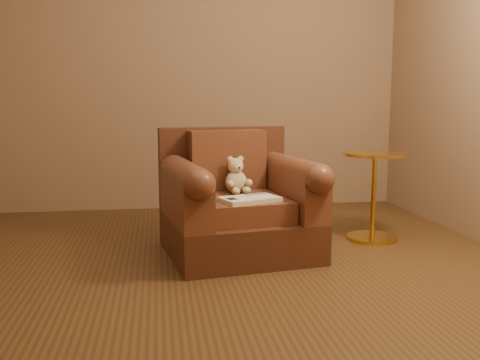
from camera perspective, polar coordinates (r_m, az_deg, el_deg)
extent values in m
plane|color=#51371C|center=(3.10, -4.05, -10.19)|extent=(4.00, 4.00, 0.00)
cube|color=#8A6C54|center=(4.95, -6.20, 12.59)|extent=(4.00, 0.02, 2.70)
cube|color=#4B2719|center=(3.50, -0.11, -5.87)|extent=(1.02, 0.98, 0.25)
cube|color=#4B2719|center=(3.78, -1.86, 1.46)|extent=(0.90, 0.23, 0.56)
cube|color=brown|center=(3.41, 0.11, -2.91)|extent=(0.61, 0.70, 0.13)
cube|color=brown|center=(3.66, -1.37, 2.15)|extent=(0.54, 0.22, 0.40)
cube|color=brown|center=(3.31, -5.83, -1.97)|extent=(0.30, 0.78, 0.29)
cube|color=brown|center=(3.52, 5.69, -1.32)|extent=(0.30, 0.78, 0.29)
cylinder|color=brown|center=(3.28, -5.87, 0.50)|extent=(0.30, 0.78, 0.18)
cylinder|color=brown|center=(3.50, 5.73, 1.00)|extent=(0.30, 0.78, 0.18)
ellipsoid|color=beige|center=(3.55, -0.42, -0.21)|extent=(0.14, 0.13, 0.15)
sphere|color=beige|center=(3.55, -0.48, 1.51)|extent=(0.11, 0.11, 0.11)
ellipsoid|color=beige|center=(3.53, -1.06, 2.20)|extent=(0.04, 0.02, 0.04)
ellipsoid|color=beige|center=(3.56, 0.04, 2.25)|extent=(0.04, 0.02, 0.04)
ellipsoid|color=beige|center=(3.50, -0.16, 1.27)|extent=(0.05, 0.03, 0.04)
sphere|color=black|center=(3.49, -0.05, 1.32)|extent=(0.01, 0.01, 0.01)
ellipsoid|color=beige|center=(3.47, -1.05, -0.41)|extent=(0.05, 0.09, 0.05)
ellipsoid|color=beige|center=(3.52, 0.96, -0.28)|extent=(0.05, 0.09, 0.05)
ellipsoid|color=beige|center=(3.47, -0.45, -1.19)|extent=(0.06, 0.09, 0.05)
ellipsoid|color=beige|center=(3.50, 0.72, -1.10)|extent=(0.06, 0.09, 0.05)
cube|color=beige|center=(3.24, 1.06, -2.08)|extent=(0.40, 0.31, 0.02)
cube|color=white|center=(3.20, -0.29, -1.99)|extent=(0.23, 0.25, 0.00)
cube|color=white|center=(3.28, 2.37, -1.72)|extent=(0.23, 0.25, 0.00)
cube|color=beige|center=(3.24, 1.06, -1.84)|extent=(0.08, 0.20, 0.00)
cube|color=#0F1638|center=(3.18, -0.90, -2.02)|extent=(0.08, 0.09, 0.00)
cube|color=slate|center=(3.34, 1.72, -1.49)|extent=(0.16, 0.09, 0.00)
cylinder|color=gold|center=(3.98, 13.90, -6.00)|extent=(0.36, 0.36, 0.03)
cylinder|color=gold|center=(3.92, 14.05, -1.73)|extent=(0.04, 0.04, 0.58)
cylinder|color=gold|center=(3.88, 14.21, 2.69)|extent=(0.45, 0.45, 0.02)
cylinder|color=gold|center=(3.88, 14.21, 2.48)|extent=(0.04, 0.04, 0.02)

